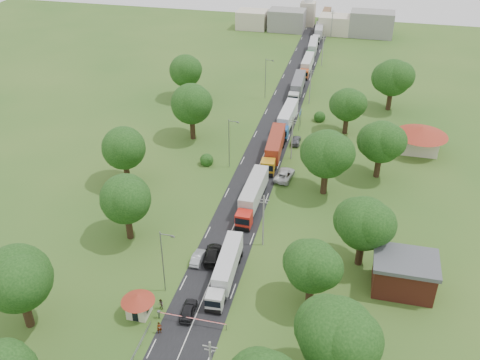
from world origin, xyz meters
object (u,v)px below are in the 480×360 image
(guard_booth, at_px, (138,302))
(car_lane_front, at_px, (188,310))
(truck_0, at_px, (226,269))
(car_lane_mid, at_px, (198,257))
(pedestrian_near, at_px, (159,328))
(info_sign, at_px, (300,116))
(boom_barrier, at_px, (182,317))

(guard_booth, xyz_separation_m, car_lane_front, (6.20, 1.50, -1.42))
(truck_0, bearing_deg, car_lane_mid, 150.45)
(guard_booth, distance_m, car_lane_mid, 12.80)
(guard_booth, height_order, pedestrian_near, guard_booth)
(guard_booth, bearing_deg, info_sign, 78.32)
(truck_0, bearing_deg, info_sign, 86.49)
(car_lane_front, distance_m, car_lane_mid, 10.69)
(car_lane_mid, bearing_deg, info_sign, -100.17)
(boom_barrier, xyz_separation_m, info_sign, (6.56, 60.00, 2.11))
(info_sign, relative_size, car_lane_mid, 1.02)
(boom_barrier, height_order, pedestrian_near, pedestrian_near)
(truck_0, distance_m, car_lane_front, 8.31)
(info_sign, bearing_deg, car_lane_front, -96.05)
(car_lane_front, bearing_deg, pedestrian_near, 52.30)
(pedestrian_near, bearing_deg, guard_booth, 117.43)
(truck_0, relative_size, pedestrian_near, 7.82)
(car_lane_front, relative_size, pedestrian_near, 2.51)
(boom_barrier, bearing_deg, guard_booth, -179.99)
(car_lane_mid, bearing_deg, boom_barrier, 97.32)
(guard_booth, xyz_separation_m, pedestrian_near, (3.70, -2.40, -1.30))
(car_lane_mid, height_order, pedestrian_near, pedestrian_near)
(truck_0, height_order, car_lane_front, truck_0)
(boom_barrier, distance_m, truck_0, 9.81)
(info_sign, distance_m, car_lane_front, 58.87)
(boom_barrier, height_order, car_lane_front, car_lane_front)
(truck_0, xyz_separation_m, car_lane_front, (-3.08, -7.62, -1.25))
(guard_booth, distance_m, pedestrian_near, 4.60)
(guard_booth, distance_m, info_sign, 61.27)
(boom_barrier, distance_m, guard_booth, 5.98)
(boom_barrier, xyz_separation_m, truck_0, (3.43, 9.12, 1.09))
(boom_barrier, xyz_separation_m, car_lane_front, (0.36, 1.50, -0.15))
(guard_booth, relative_size, info_sign, 1.07)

